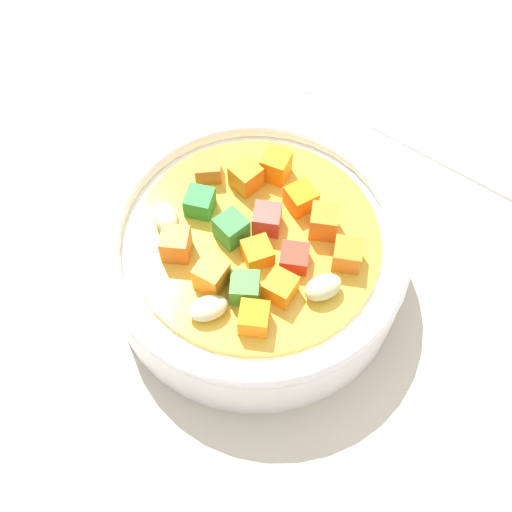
% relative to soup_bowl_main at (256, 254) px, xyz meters
% --- Properties ---
extents(ground_plane, '(1.40, 1.40, 0.02)m').
position_rel_soup_bowl_main_xyz_m(ground_plane, '(-0.00, -0.00, -0.04)').
color(ground_plane, '#BAB2A0').
extents(soup_bowl_main, '(0.18, 0.18, 0.07)m').
position_rel_soup_bowl_main_xyz_m(soup_bowl_main, '(0.00, 0.00, 0.00)').
color(soup_bowl_main, white).
rests_on(soup_bowl_main, ground_plane).
extents(spoon, '(0.02, 0.23, 0.01)m').
position_rel_soup_bowl_main_xyz_m(spoon, '(-0.16, -0.00, -0.03)').
color(spoon, silver).
rests_on(spoon, ground_plane).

